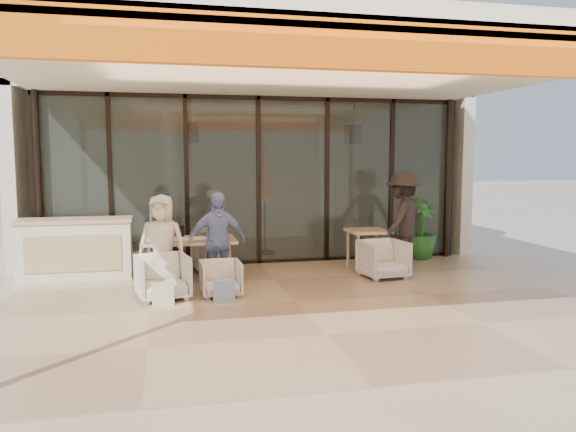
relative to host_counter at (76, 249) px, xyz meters
name	(u,v)px	position (x,y,z in m)	size (l,w,h in m)	color
ground	(295,304)	(3.23, -2.30, -0.53)	(70.00, 70.00, 0.00)	#C6B293
terrace_floor	(295,303)	(3.23, -2.30, -0.53)	(8.00, 6.00, 0.01)	tan
terrace_structure	(300,66)	(3.23, -2.56, 2.72)	(8.00, 6.00, 3.40)	silver
glass_storefront	(259,181)	(3.23, 0.70, 1.07)	(8.08, 0.10, 3.20)	#9EADA3
interior_block	(242,149)	(3.24, 3.02, 1.70)	(9.05, 3.62, 3.52)	silver
host_counter	(76,249)	(0.00, 0.00, 0.00)	(1.85, 0.65, 1.04)	silver
dining_table	(188,242)	(1.82, -0.71, 0.16)	(1.50, 0.90, 0.93)	#D4B781
chair_far_left	(162,256)	(1.41, 0.23, -0.23)	(0.59, 0.55, 0.61)	silver
chair_far_right	(210,255)	(2.25, 0.23, -0.23)	(0.59, 0.55, 0.61)	silver
chair_near_left	(163,275)	(1.41, -1.67, -0.17)	(0.71, 0.67, 0.73)	silver
chair_near_right	(221,277)	(2.25, -1.67, -0.23)	(0.58, 0.54, 0.60)	silver
diner_navy	(162,235)	(1.41, -0.27, 0.22)	(0.55, 0.36, 1.50)	#1B1E3C
diner_grey	(212,233)	(2.25, -0.27, 0.23)	(0.74, 0.57, 1.51)	#5E5E63
diner_cream	(162,243)	(1.41, -1.17, 0.22)	(0.73, 0.48, 1.50)	beige
diner_periwinkle	(217,241)	(2.25, -1.17, 0.23)	(0.90, 0.37, 1.53)	#7893C8
tote_bag_cream	(163,295)	(1.41, -2.07, -0.36)	(0.30, 0.10, 0.34)	silver
tote_bag_blue	(224,292)	(2.25, -2.07, -0.36)	(0.30, 0.10, 0.34)	#99BFD8
side_table	(368,235)	(5.07, -0.29, 0.11)	(0.70, 0.70, 0.74)	#D4B781
side_chair	(383,257)	(5.07, -1.04, -0.17)	(0.71, 0.66, 0.73)	silver
standing_woman	(403,220)	(5.75, -0.30, 0.37)	(1.16, 0.67, 1.80)	black
potted_palm	(419,229)	(6.46, 0.49, 0.09)	(0.70, 0.70, 1.25)	#1E5919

